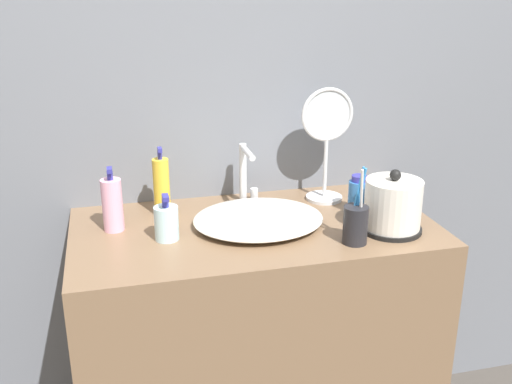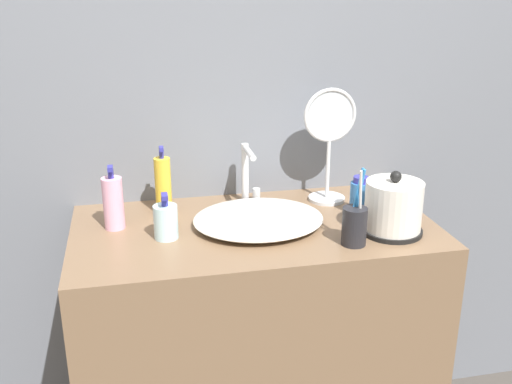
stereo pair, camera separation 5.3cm
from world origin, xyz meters
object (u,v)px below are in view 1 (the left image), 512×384
at_px(mouthwash_bottle, 358,195).
at_px(vanity_mirror, 327,137).
at_px(faucet, 246,171).
at_px(toothbrush_cup, 356,223).
at_px(electric_kettle, 393,208).
at_px(hand_cream_bottle, 162,186).
at_px(shampoo_bottle, 166,222).
at_px(lotion_bottle, 112,204).

distance_m(mouthwash_bottle, vanity_mirror, 0.20).
xyz_separation_m(faucet, toothbrush_cup, (0.21, -0.35, -0.05)).
height_order(faucet, mouthwash_bottle, faucet).
relative_size(electric_kettle, toothbrush_cup, 0.85).
height_order(hand_cream_bottle, vanity_mirror, vanity_mirror).
relative_size(mouthwash_bottle, hand_cream_bottle, 0.55).
xyz_separation_m(toothbrush_cup, shampoo_bottle, (-0.47, 0.14, -0.01)).
distance_m(toothbrush_cup, hand_cream_bottle, 0.57).
bearing_deg(shampoo_bottle, toothbrush_cup, -16.68).
bearing_deg(shampoo_bottle, vanity_mirror, 19.78).
bearing_deg(lotion_bottle, electric_kettle, -14.42).
xyz_separation_m(electric_kettle, lotion_bottle, (-0.73, 0.19, 0.01)).
xyz_separation_m(faucet, lotion_bottle, (-0.40, -0.11, -0.03)).
height_order(electric_kettle, hand_cream_bottle, hand_cream_bottle).
relative_size(faucet, shampoo_bottle, 1.45).
xyz_separation_m(mouthwash_bottle, vanity_mirror, (-0.06, 0.12, 0.15)).
bearing_deg(toothbrush_cup, mouthwash_bottle, 65.00).
relative_size(electric_kettle, mouthwash_bottle, 1.56).
distance_m(faucet, electric_kettle, 0.45).
bearing_deg(faucet, mouthwash_bottle, -25.87).
distance_m(lotion_bottle, vanity_mirror, 0.66).
distance_m(shampoo_bottle, hand_cream_bottle, 0.18).
distance_m(toothbrush_cup, lotion_bottle, 0.65).
xyz_separation_m(faucet, mouthwash_bottle, (0.30, -0.15, -0.05)).
bearing_deg(hand_cream_bottle, vanity_mirror, 0.15).
distance_m(faucet, shampoo_bottle, 0.34).
bearing_deg(mouthwash_bottle, shampoo_bottle, -174.04).
relative_size(lotion_bottle, mouthwash_bottle, 1.61).
xyz_separation_m(mouthwash_bottle, hand_cream_bottle, (-0.56, 0.12, 0.03)).
bearing_deg(hand_cream_bottle, lotion_bottle, -149.22).
height_order(toothbrush_cup, hand_cream_bottle, toothbrush_cup).
distance_m(electric_kettle, shampoo_bottle, 0.61).
bearing_deg(vanity_mirror, hand_cream_bottle, -179.85).
bearing_deg(electric_kettle, lotion_bottle, 165.58).
relative_size(lotion_bottle, hand_cream_bottle, 0.89).
bearing_deg(faucet, vanity_mirror, -5.50).
distance_m(faucet, hand_cream_bottle, 0.26).
xyz_separation_m(toothbrush_cup, vanity_mirror, (0.03, 0.32, 0.14)).
bearing_deg(electric_kettle, hand_cream_bottle, 155.29).
distance_m(electric_kettle, hand_cream_bottle, 0.65).
relative_size(mouthwash_bottle, vanity_mirror, 0.32).
bearing_deg(mouthwash_bottle, hand_cream_bottle, 167.67).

